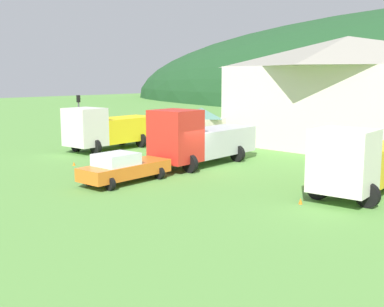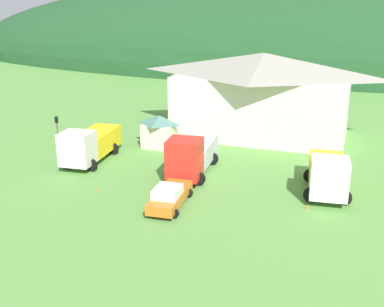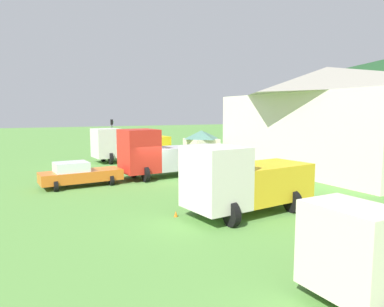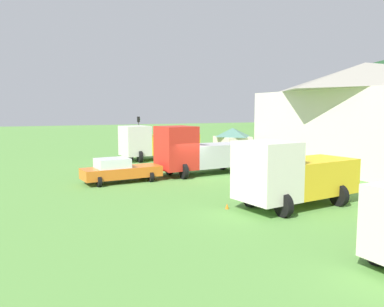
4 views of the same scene
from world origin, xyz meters
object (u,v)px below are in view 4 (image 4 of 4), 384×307
traffic_light_west (139,132)px  traffic_cone_mid_row (110,169)px  flatbed_truck_yellow (156,143)px  depot_building (363,114)px  heavy_rig_striped (291,174)px  play_shed_cream (232,144)px  crane_truck_red (201,151)px  service_pickup_orange (120,170)px  traffic_cone_near_pickup (227,209)px

traffic_light_west → traffic_cone_mid_row: traffic_light_west is taller
flatbed_truck_yellow → traffic_cone_mid_row: flatbed_truck_yellow is taller
traffic_light_west → traffic_cone_mid_row: 8.41m
depot_building → heavy_rig_striped: (7.87, -13.98, -2.77)m
play_shed_cream → crane_truck_red: bearing=-48.1°
play_shed_cream → traffic_light_west: size_ratio=0.77×
crane_truck_red → heavy_rig_striped: crane_truck_red is taller
service_pickup_orange → traffic_light_west: size_ratio=1.29×
crane_truck_red → traffic_cone_mid_row: bearing=-50.0°
traffic_cone_near_pickup → heavy_rig_striped: bearing=70.6°
flatbed_truck_yellow → depot_building: bearing=131.6°
depot_building → traffic_light_west: (-15.21, -14.35, -1.92)m
flatbed_truck_yellow → traffic_light_west: traffic_light_west is taller
service_pickup_orange → traffic_light_west: bearing=-117.6°
traffic_cone_mid_row → flatbed_truck_yellow: bearing=125.6°
play_shed_cream → service_pickup_orange: (6.16, -12.61, -0.80)m
service_pickup_orange → traffic_light_west: (-12.84, 5.54, 1.72)m
service_pickup_orange → traffic_light_west: traffic_light_west is taller
flatbed_truck_yellow → crane_truck_red: crane_truck_red is taller
service_pickup_orange → flatbed_truck_yellow: bearing=-126.2°
play_shed_cream → traffic_light_west: bearing=-133.3°
flatbed_truck_yellow → heavy_rig_striped: heavy_rig_striped is taller
depot_building → traffic_cone_near_pickup: depot_building is taller
depot_building → flatbed_truck_yellow: (-12.65, -13.47, -2.80)m
depot_building → traffic_cone_mid_row: size_ratio=38.16×
traffic_light_west → traffic_cone_near_pickup: bearing=-6.9°
service_pickup_orange → traffic_cone_mid_row: 6.43m
traffic_cone_near_pickup → depot_building: bearing=111.8°
crane_truck_red → traffic_cone_mid_row: crane_truck_red is taller
traffic_cone_near_pickup → traffic_light_west: bearing=173.1°
flatbed_truck_yellow → service_pickup_orange: bearing=52.8°
depot_building → traffic_cone_near_pickup: (6.80, -17.01, -4.47)m
crane_truck_red → service_pickup_orange: bearing=1.1°
play_shed_cream → traffic_cone_near_pickup: 18.23m
heavy_rig_striped → service_pickup_orange: heavy_rig_striped is taller
heavy_rig_striped → traffic_cone_mid_row: size_ratio=13.85×
play_shed_cream → flatbed_truck_yellow: 7.44m
depot_building → crane_truck_red: bearing=-102.7°
depot_building → traffic_light_west: size_ratio=4.49×
service_pickup_orange → depot_building: bearing=169.0°
heavy_rig_striped → traffic_cone_mid_row: heavy_rig_striped is taller
service_pickup_orange → traffic_cone_mid_row: bearing=-102.2°
depot_building → service_pickup_orange: bearing=-96.8°
flatbed_truck_yellow → crane_truck_red: size_ratio=0.95×
crane_truck_red → play_shed_cream: bearing=-142.8°
play_shed_cream → flatbed_truck_yellow: flatbed_truck_yellow is taller
crane_truck_red → traffic_cone_mid_row: size_ratio=16.97×
depot_building → traffic_light_west: depot_building is taller
traffic_light_west → traffic_cone_mid_row: (6.52, -4.66, -2.55)m
heavy_rig_striped → service_pickup_orange: 11.85m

